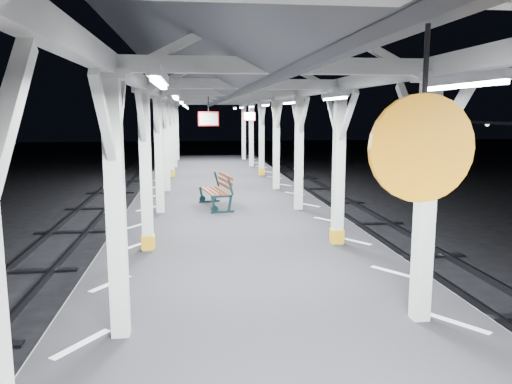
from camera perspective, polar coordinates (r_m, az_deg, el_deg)
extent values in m
plane|color=black|center=(9.08, 0.08, -15.77)|extent=(120.00, 120.00, 0.00)
cube|color=black|center=(8.88, 0.08, -12.84)|extent=(6.00, 50.00, 1.00)
cube|color=silver|center=(8.76, -16.29, -10.02)|extent=(1.00, 48.00, 0.01)
cube|color=silver|center=(9.32, 15.38, -8.81)|extent=(1.00, 48.00, 0.01)
cube|color=#2D2D33|center=(10.53, 25.52, -12.62)|extent=(0.08, 60.00, 0.16)
cube|color=silver|center=(2.89, -26.79, 6.87)|extent=(0.10, 0.99, 0.99)
cube|color=silver|center=(6.37, -15.72, -2.26)|extent=(0.22, 0.22, 3.20)
cube|color=silver|center=(6.27, -16.38, 12.80)|extent=(0.40, 0.40, 0.12)
cube|color=silver|center=(6.79, -15.45, 8.21)|extent=(0.10, 0.99, 0.99)
cube|color=silver|center=(5.71, -17.03, 8.04)|extent=(0.10, 0.99, 0.99)
cube|color=silver|center=(10.29, -12.48, 2.08)|extent=(0.22, 0.22, 3.20)
cube|color=silver|center=(10.23, -12.80, 11.35)|extent=(0.40, 0.40, 0.12)
cube|color=gold|center=(10.55, -12.21, -5.59)|extent=(0.26, 0.26, 0.30)
cube|color=silver|center=(10.77, -12.42, 8.52)|extent=(0.10, 0.99, 0.99)
cube|color=silver|center=(9.67, -13.01, 8.46)|extent=(0.10, 0.99, 0.99)
cube|color=silver|center=(14.26, -11.03, 4.01)|extent=(0.22, 0.22, 3.20)
cube|color=silver|center=(14.21, -11.23, 10.69)|extent=(0.40, 0.40, 0.12)
cube|color=silver|center=(14.76, -11.02, 8.65)|extent=(0.10, 0.99, 0.99)
cube|color=silver|center=(13.66, -11.32, 8.62)|extent=(0.10, 0.99, 0.99)
cube|color=silver|center=(18.24, -10.21, 5.10)|extent=(0.22, 0.22, 3.20)
cube|color=silver|center=(18.21, -10.35, 10.32)|extent=(0.40, 0.40, 0.12)
cube|color=silver|center=(18.75, -10.22, 8.73)|extent=(0.10, 0.99, 0.99)
cube|color=silver|center=(17.65, -10.40, 8.71)|extent=(0.10, 0.99, 0.99)
cube|color=silver|center=(22.23, -9.68, 5.80)|extent=(0.22, 0.22, 3.20)
cube|color=silver|center=(22.20, -9.79, 10.08)|extent=(0.40, 0.40, 0.12)
cube|color=gold|center=(22.35, -9.58, 2.17)|extent=(0.26, 0.26, 0.30)
cube|color=silver|center=(22.75, -9.70, 8.77)|extent=(0.10, 0.99, 0.99)
cube|color=silver|center=(21.65, -9.82, 8.76)|extent=(0.10, 0.99, 0.99)
cube|color=silver|center=(26.22, -9.31, 6.29)|extent=(0.22, 0.22, 3.20)
cube|color=silver|center=(26.20, -9.40, 9.92)|extent=(0.40, 0.40, 0.12)
cube|color=silver|center=(26.74, -9.33, 8.81)|extent=(0.10, 0.99, 0.99)
cube|color=silver|center=(25.64, -9.42, 8.80)|extent=(0.10, 0.99, 0.99)
cube|color=silver|center=(30.21, -9.04, 6.65)|extent=(0.22, 0.22, 3.20)
cube|color=silver|center=(30.19, -9.12, 9.79)|extent=(0.40, 0.40, 0.12)
cube|color=silver|center=(30.74, -9.06, 8.83)|extent=(0.10, 0.99, 0.99)
cube|color=silver|center=(29.64, -9.13, 8.82)|extent=(0.10, 0.99, 0.99)
cube|color=silver|center=(6.99, 18.75, -1.42)|extent=(0.22, 0.22, 3.20)
cube|color=silver|center=(6.90, 19.47, 12.28)|extent=(0.40, 0.40, 0.12)
cube|color=silver|center=(7.38, 17.34, 8.17)|extent=(0.10, 0.99, 0.99)
cube|color=silver|center=(6.39, 21.43, 7.88)|extent=(0.10, 0.99, 0.99)
cube|color=silver|center=(10.69, 9.42, 2.42)|extent=(0.22, 0.22, 3.20)
cube|color=silver|center=(10.63, 9.65, 11.35)|extent=(0.40, 0.40, 0.12)
cube|color=gold|center=(10.94, 9.22, -4.98)|extent=(0.26, 0.26, 0.30)
cube|color=silver|center=(11.15, 8.76, 8.63)|extent=(0.10, 0.99, 0.99)
cube|color=silver|center=(10.09, 10.48, 8.56)|extent=(0.10, 0.99, 0.99)
cube|color=silver|center=(14.55, 4.94, 4.24)|extent=(0.22, 0.22, 3.20)
cube|color=silver|center=(14.50, 5.03, 10.79)|extent=(0.40, 0.40, 0.12)
cube|color=silver|center=(15.04, 4.55, 8.79)|extent=(0.10, 0.99, 0.99)
cube|color=silver|center=(13.96, 5.48, 8.76)|extent=(0.10, 0.99, 0.99)
cube|color=silver|center=(18.47, 2.34, 5.29)|extent=(0.22, 0.22, 3.20)
cube|color=silver|center=(18.43, 2.37, 10.44)|extent=(0.40, 0.40, 0.12)
cube|color=silver|center=(18.97, 2.08, 8.86)|extent=(0.10, 0.99, 0.99)
cube|color=silver|center=(17.88, 2.65, 8.85)|extent=(0.10, 0.99, 0.99)
cube|color=silver|center=(22.41, 0.65, 5.96)|extent=(0.22, 0.22, 3.20)
cube|color=silver|center=(22.39, 0.65, 10.20)|extent=(0.40, 0.40, 0.12)
cube|color=gold|center=(22.54, 0.64, 2.35)|extent=(0.26, 0.26, 0.30)
cube|color=silver|center=(22.93, 0.46, 8.90)|extent=(0.10, 0.99, 0.99)
cube|color=silver|center=(21.84, 0.85, 8.89)|extent=(0.10, 0.99, 0.99)
cube|color=silver|center=(26.38, -0.54, 6.42)|extent=(0.22, 0.22, 3.20)
cube|color=silver|center=(26.35, -0.55, 10.03)|extent=(0.40, 0.40, 0.12)
cube|color=silver|center=(26.90, -0.68, 8.92)|extent=(0.10, 0.99, 0.99)
cube|color=silver|center=(25.80, -0.40, 8.92)|extent=(0.10, 0.99, 0.99)
cube|color=silver|center=(30.35, -1.42, 6.77)|extent=(0.22, 0.22, 3.20)
cube|color=silver|center=(30.33, -1.43, 9.90)|extent=(0.40, 0.40, 0.12)
cube|color=silver|center=(30.87, -1.53, 8.94)|extent=(0.10, 0.99, 0.99)
cube|color=silver|center=(29.78, -1.32, 8.93)|extent=(0.10, 0.99, 0.99)
cube|color=silver|center=(8.25, -14.19, 12.74)|extent=(0.18, 48.00, 0.24)
cube|color=silver|center=(8.74, 13.53, 12.54)|extent=(0.18, 48.00, 0.24)
cube|color=silver|center=(6.29, 2.46, 14.23)|extent=(4.20, 0.14, 0.20)
cube|color=silver|center=(10.24, -1.36, 12.23)|extent=(4.20, 0.14, 0.20)
cube|color=silver|center=(14.22, -3.02, 11.33)|extent=(4.20, 0.14, 0.20)
cube|color=silver|center=(18.21, -3.96, 10.82)|extent=(4.20, 0.14, 0.20)
cube|color=silver|center=(22.21, -4.55, 10.49)|extent=(4.20, 0.14, 0.20)
cube|color=silver|center=(26.20, -4.97, 10.27)|extent=(4.20, 0.14, 0.20)
cube|color=silver|center=(30.20, -5.27, 10.10)|extent=(4.20, 0.14, 0.20)
cube|color=silver|center=(8.37, 0.09, 19.29)|extent=(0.16, 48.00, 0.20)
cube|color=#47484E|center=(8.25, -9.30, 16.66)|extent=(2.80, 49.00, 1.45)
cube|color=#47484E|center=(8.57, 9.11, 16.37)|extent=(2.80, 49.00, 1.45)
cube|color=silver|center=(4.19, -10.99, 12.84)|extent=(0.10, 1.35, 0.08)
cube|color=white|center=(4.19, -10.97, 12.15)|extent=(0.05, 1.25, 0.05)
cube|color=silver|center=(8.18, -9.15, 10.96)|extent=(0.10, 1.35, 0.08)
cube|color=white|center=(8.18, -9.14, 10.61)|extent=(0.05, 1.25, 0.05)
cube|color=silver|center=(12.18, -8.52, 10.31)|extent=(0.10, 1.35, 0.08)
cube|color=white|center=(12.18, -8.52, 10.08)|extent=(0.05, 1.25, 0.05)
cube|color=silver|center=(16.18, -8.21, 9.99)|extent=(0.10, 1.35, 0.08)
cube|color=white|center=(16.18, -8.20, 9.81)|extent=(0.05, 1.25, 0.05)
cube|color=silver|center=(20.18, -8.02, 9.79)|extent=(0.10, 1.35, 0.08)
cube|color=white|center=(20.18, -8.02, 9.65)|extent=(0.05, 1.25, 0.05)
cube|color=silver|center=(24.18, -7.89, 9.65)|extent=(0.10, 1.35, 0.08)
cube|color=white|center=(24.18, -7.89, 9.54)|extent=(0.05, 1.25, 0.05)
cube|color=silver|center=(28.18, -7.80, 9.56)|extent=(0.10, 1.35, 0.08)
cube|color=white|center=(28.18, -7.80, 9.46)|extent=(0.05, 1.25, 0.05)
cube|color=silver|center=(4.79, 22.56, 11.83)|extent=(0.10, 1.35, 0.08)
cube|color=white|center=(4.79, 22.53, 11.23)|extent=(0.05, 1.25, 0.05)
cube|color=silver|center=(8.51, 8.97, 10.89)|extent=(0.10, 1.35, 0.08)
cube|color=white|center=(8.51, 8.96, 10.55)|extent=(0.05, 1.25, 0.05)
cube|color=silver|center=(12.40, 3.78, 10.37)|extent=(0.10, 1.35, 0.08)
cube|color=white|center=(12.40, 3.77, 10.14)|extent=(0.05, 1.25, 0.05)
cube|color=silver|center=(16.35, 1.08, 10.06)|extent=(0.10, 1.35, 0.08)
cube|color=white|center=(16.34, 1.08, 9.89)|extent=(0.05, 1.25, 0.05)
cube|color=silver|center=(20.31, -0.56, 9.87)|extent=(0.10, 1.35, 0.08)
cube|color=white|center=(20.31, -0.56, 9.73)|extent=(0.05, 1.25, 0.05)
cube|color=silver|center=(24.29, -1.66, 9.73)|extent=(0.10, 1.35, 0.08)
cube|color=white|center=(24.29, -1.66, 9.61)|extent=(0.05, 1.25, 0.05)
cube|color=silver|center=(28.27, -2.45, 9.63)|extent=(0.10, 1.35, 0.08)
cube|color=white|center=(28.27, -2.45, 9.53)|extent=(0.05, 1.25, 0.05)
cylinder|color=black|center=(2.42, 18.89, 14.23)|extent=(0.02, 0.02, 0.30)
cylinder|color=orange|center=(2.42, 18.40, 4.75)|extent=(0.50, 0.04, 0.50)
cylinder|color=black|center=(12.28, -5.47, 9.99)|extent=(0.02, 0.02, 0.36)
cube|color=red|center=(12.28, -5.45, 8.33)|extent=(0.50, 0.03, 0.35)
cube|color=white|center=(12.28, -5.45, 8.33)|extent=(0.44, 0.04, 0.29)
cylinder|color=black|center=(20.62, -0.78, 9.63)|extent=(0.02, 0.02, 0.36)
cube|color=red|center=(20.62, -0.78, 8.65)|extent=(0.50, 0.03, 0.35)
cube|color=white|center=(20.62, -0.78, 8.65)|extent=(0.44, 0.05, 0.29)
cube|color=black|center=(33.78, 19.36, 4.88)|extent=(0.20, 0.20, 3.30)
sphere|color=silver|center=(28.48, 24.92, 7.03)|extent=(0.20, 0.20, 0.20)
sphere|color=silver|center=(33.72, 19.50, 7.54)|extent=(0.20, 0.20, 0.20)
cube|color=black|center=(14.15, -3.87, -2.29)|extent=(0.67, 0.18, 0.07)
cube|color=black|center=(14.06, -4.85, -1.45)|extent=(0.18, 0.08, 0.51)
cube|color=black|center=(14.16, -3.01, -1.36)|extent=(0.16, 0.08, 0.51)
cube|color=black|center=(14.09, -2.94, 0.60)|extent=(0.19, 0.09, 0.49)
cube|color=black|center=(15.86, -5.36, -1.08)|extent=(0.67, 0.18, 0.07)
cube|color=black|center=(15.77, -6.24, -0.33)|extent=(0.18, 0.08, 0.51)
cube|color=black|center=(15.87, -4.59, -0.25)|extent=(0.16, 0.08, 0.51)
cube|color=black|center=(15.80, -4.53, 1.51)|extent=(0.19, 0.09, 0.49)
cube|color=brown|center=(14.88, -5.52, 0.07)|extent=(0.39, 1.68, 0.04)
cube|color=brown|center=(14.91, -4.97, 0.10)|extent=(0.39, 1.68, 0.04)
cube|color=brown|center=(14.94, -4.43, 0.12)|extent=(0.39, 1.68, 0.04)
cube|color=brown|center=(14.97, -3.89, 0.15)|extent=(0.39, 1.68, 0.04)
cube|color=brown|center=(14.96, -3.61, 0.75)|extent=(0.35, 1.67, 0.11)
cube|color=brown|center=(14.95, -3.53, 1.30)|extent=(0.35, 1.67, 0.11)
cube|color=brown|center=(14.94, -3.46, 1.86)|extent=(0.35, 1.67, 0.11)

